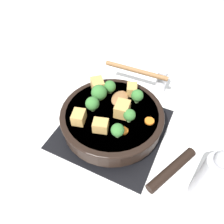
{
  "coord_description": "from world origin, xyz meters",
  "views": [
    {
      "loc": [
        -0.18,
        0.38,
        0.55
      ],
      "look_at": [
        0.0,
        0.0,
        0.08
      ],
      "focal_mm": 35.0,
      "sensor_mm": 36.0,
      "label": 1
    }
  ],
  "objects_px": {
    "salt_shaker": "(161,81)",
    "wooden_spoon": "(129,82)",
    "skillet_pan": "(112,118)",
    "pepper_mill": "(210,178)"
  },
  "relations": [
    {
      "from": "salt_shaker",
      "to": "wooden_spoon",
      "type": "bearing_deg",
      "value": 50.86
    },
    {
      "from": "wooden_spoon",
      "to": "pepper_mill",
      "type": "distance_m",
      "value": 0.36
    },
    {
      "from": "skillet_pan",
      "to": "pepper_mill",
      "type": "xyz_separation_m",
      "value": [
        -0.28,
        0.09,
        0.03
      ]
    },
    {
      "from": "pepper_mill",
      "to": "skillet_pan",
      "type": "bearing_deg",
      "value": -17.13
    },
    {
      "from": "skillet_pan",
      "to": "wooden_spoon",
      "type": "xyz_separation_m",
      "value": [
        0.01,
        -0.14,
        0.03
      ]
    },
    {
      "from": "skillet_pan",
      "to": "salt_shaker",
      "type": "distance_m",
      "value": 0.25
    },
    {
      "from": "skillet_pan",
      "to": "wooden_spoon",
      "type": "height_order",
      "value": "wooden_spoon"
    },
    {
      "from": "skillet_pan",
      "to": "salt_shaker",
      "type": "xyz_separation_m",
      "value": [
        -0.08,
        -0.24,
        -0.01
      ]
    },
    {
      "from": "skillet_pan",
      "to": "salt_shaker",
      "type": "relative_size",
      "value": 4.56
    },
    {
      "from": "pepper_mill",
      "to": "salt_shaker",
      "type": "distance_m",
      "value": 0.39
    }
  ]
}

